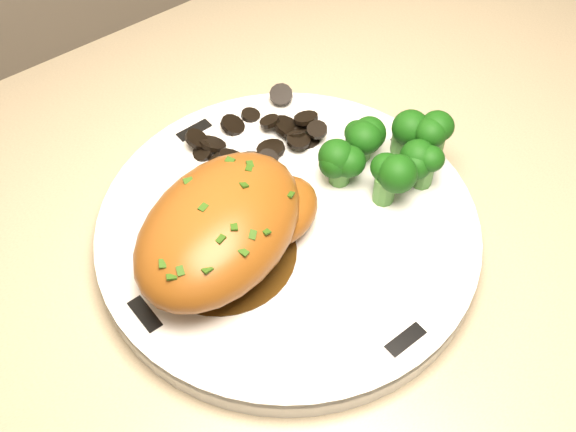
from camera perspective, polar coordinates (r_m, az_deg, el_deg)
plate at (r=0.55m, az=0.00°, el=-1.26°), size 0.38×0.38×0.02m
rim_accent_0 at (r=0.61m, az=-7.43°, el=6.71°), size 0.03×0.01×0.00m
rim_accent_1 at (r=0.51m, az=-11.24°, el=-7.64°), size 0.01×0.03×0.00m
rim_accent_2 at (r=0.49m, az=9.27°, el=-9.64°), size 0.03×0.01×0.00m
rim_accent_3 at (r=0.60m, az=9.43°, el=5.36°), size 0.01×0.03×0.00m
gravy_pool at (r=0.53m, az=-5.24°, el=-2.81°), size 0.11×0.11×0.00m
chicken_breast at (r=0.51m, az=-4.89°, el=-0.80°), size 0.18×0.15×0.06m
mushroom_pile at (r=0.59m, az=-2.25°, el=5.85°), size 0.09×0.07×0.03m
broccoli_florets at (r=0.57m, az=8.21°, el=4.99°), size 0.10×0.08×0.04m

